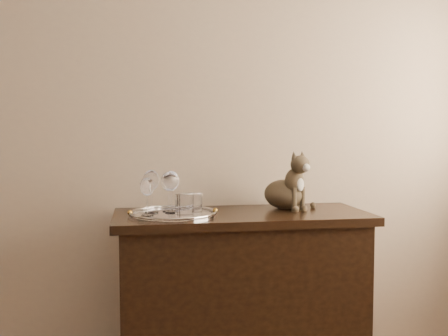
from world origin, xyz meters
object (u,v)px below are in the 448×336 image
Objects in this scene: sideboard at (242,300)px; wine_glass_c at (147,197)px; cat at (285,180)px; tray at (173,214)px; wine_glass_a at (151,191)px; wine_glass_b at (169,192)px; wine_glass_d at (171,192)px; tumbler_c at (194,203)px; tumbler_a at (184,204)px.

wine_glass_c is (-0.44, -0.06, 0.52)m from sideboard.
tray is at bearing 166.68° from cat.
wine_glass_a reaches higher than wine_glass_b.
sideboard is 0.63m from wine_glass_b.
wine_glass_d is 0.12m from tumbler_c.
sideboard is 0.53m from tumbler_c.
wine_glass_d is (0.11, 0.07, 0.01)m from wine_glass_c.
tumbler_c is (0.11, 0.00, -0.05)m from wine_glass_d.
tumbler_a is at bearing -168.17° from sideboard.
wine_glass_d is 2.06× the size of tumbler_a.
wine_glass_a is 1.07× the size of wine_glass_b.
tray is at bearing -76.50° from wine_glass_b.
tumbler_a is 0.54m from cat.
wine_glass_a reaches higher than wine_glass_d.
tumbler_c is (0.05, 0.07, -0.00)m from tumbler_a.
wine_glass_c reaches higher than tumbler_a.
tray is 2.06× the size of wine_glass_d.
tumbler_a is at bearing 1.50° from wine_glass_c.
wine_glass_d is 0.67× the size of cat.
cat is (0.68, 0.15, 0.05)m from wine_glass_c.
wine_glass_a is at bearing 76.72° from wine_glass_c.
cat is (0.24, 0.09, 0.57)m from sideboard.
wine_glass_a is 2.30× the size of tumbler_c.
wine_glass_c is 0.13m from wine_glass_d.
tray is at bearing 18.04° from wine_glass_c.
wine_glass_b reaches higher than tumbler_c.
tray is (-0.33, -0.02, 0.43)m from sideboard.
sideboard is at bearing 175.86° from cat.
tray is at bearing -159.79° from tumbler_c.
wine_glass_a reaches higher than tray.
tumbler_a is at bearing -51.97° from wine_glass_d.
wine_glass_d is at bearing 178.09° from sideboard.
tumbler_c is at bearing 19.04° from wine_glass_c.
wine_glass_c is at bearing -132.91° from wine_glass_b.
wine_glass_c is 0.59× the size of cat.
tumbler_c is 0.30× the size of cat.
wine_glass_a is 2.11× the size of tumbler_a.
wine_glass_b is at bearing 103.50° from tray.
wine_glass_c is 0.17m from tumbler_a.
tray is 4.61× the size of tumbler_c.
cat reaches higher than sideboard.
wine_glass_a is at bearing 177.29° from tumbler_c.
wine_glass_b reaches higher than tray.
tumbler_c is (-0.23, 0.01, 0.48)m from sideboard.
tumbler_c reaches higher than sideboard.
cat reaches higher than tray.
tray is at bearing -79.98° from wine_glass_d.
cat reaches higher than wine_glass_c.
wine_glass_a is 0.21m from tumbler_c.
sideboard is at bearing 8.03° from wine_glass_c.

